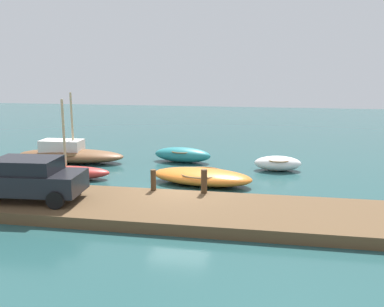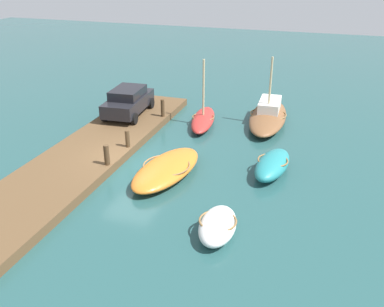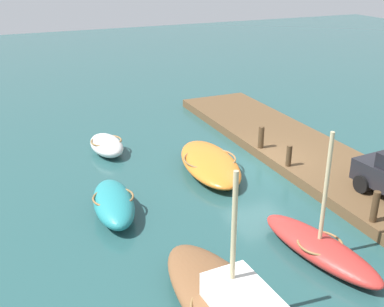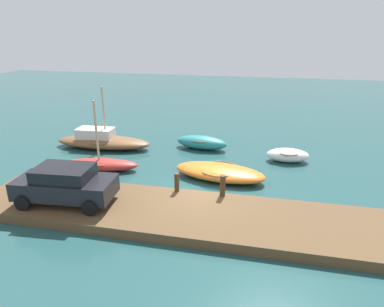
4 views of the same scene
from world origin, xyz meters
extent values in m
plane|color=#234C4C|center=(0.00, 0.00, 0.00)|extent=(84.00, 84.00, 0.00)
cube|color=brown|center=(0.00, -2.25, 0.20)|extent=(18.49, 3.84, 0.41)
ellipsoid|color=orange|center=(0.57, 2.10, 0.36)|extent=(5.02, 2.74, 0.72)
torus|color=olive|center=(0.57, 2.10, 0.56)|extent=(2.42, 2.42, 0.07)
ellipsoid|color=white|center=(4.10, 5.45, 0.38)|extent=(2.52, 1.45, 0.77)
torus|color=olive|center=(4.10, 5.45, 0.60)|extent=(1.45, 1.45, 0.07)
ellipsoid|color=brown|center=(-7.54, 5.35, 0.37)|extent=(6.33, 2.36, 0.75)
torus|color=olive|center=(-7.54, 5.35, 0.58)|extent=(2.23, 2.23, 0.07)
cube|color=silver|center=(-8.03, 5.32, 0.94)|extent=(2.39, 1.29, 0.68)
cylinder|color=#C6B284|center=(-7.34, 5.35, 2.29)|extent=(0.12, 0.12, 3.38)
ellipsoid|color=teal|center=(-1.25, 6.56, 0.42)|extent=(3.47, 1.73, 0.84)
torus|color=olive|center=(-1.25, 6.56, 0.65)|extent=(1.55, 1.55, 0.07)
ellipsoid|color=#B72D28|center=(-6.06, 1.79, 0.32)|extent=(4.43, 1.93, 0.64)
torus|color=olive|center=(-6.06, 1.79, 0.49)|extent=(1.51, 1.51, 0.07)
cylinder|color=#C6B284|center=(-6.03, 1.79, 2.19)|extent=(0.12, 0.12, 3.37)
cylinder|color=#47331E|center=(-5.62, -0.58, 0.92)|extent=(0.22, 0.22, 1.03)
cylinder|color=#47331E|center=(-0.99, -0.58, 0.84)|extent=(0.22, 0.22, 0.86)
cylinder|color=#47331E|center=(1.09, -0.58, 0.89)|extent=(0.25, 0.25, 0.96)
cube|color=black|center=(-5.29, -2.64, 1.11)|extent=(4.23, 2.13, 0.76)
cube|color=black|center=(-5.29, -2.64, 1.75)|extent=(2.41, 1.77, 0.53)
cylinder|color=black|center=(-3.93, -1.62, 0.73)|extent=(0.65, 0.27, 0.64)
cylinder|color=black|center=(-3.79, -3.43, 0.73)|extent=(0.65, 0.27, 0.64)
cylinder|color=black|center=(-6.79, -1.84, 0.73)|extent=(0.65, 0.27, 0.64)
cylinder|color=black|center=(-6.66, -3.65, 0.73)|extent=(0.65, 0.27, 0.64)
camera|label=1|loc=(3.49, -16.51, 5.31)|focal=39.21mm
camera|label=2|loc=(16.10, 8.50, 9.02)|focal=39.34mm
camera|label=3|loc=(-15.12, 9.77, 8.10)|focal=44.31mm
camera|label=4|loc=(2.82, -14.45, 7.47)|focal=32.65mm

